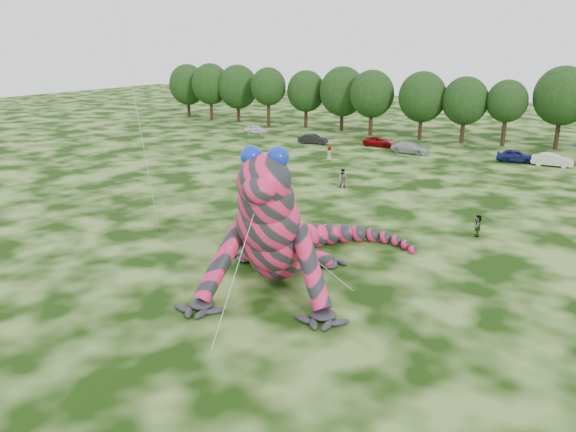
% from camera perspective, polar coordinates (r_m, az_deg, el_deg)
% --- Properties ---
extents(ground, '(240.00, 240.00, 0.00)m').
position_cam_1_polar(ground, '(28.70, -3.62, -10.29)').
color(ground, '#16330A').
rests_on(ground, ground).
extents(inflatable_gecko, '(19.09, 20.68, 8.43)m').
position_cam_1_polar(inflatable_gecko, '(32.47, -0.67, 1.09)').
color(inflatable_gecko, '#DE2156').
rests_on(inflatable_gecko, ground).
extents(tree_0, '(6.91, 6.22, 9.51)m').
position_cam_1_polar(tree_0, '(106.15, -10.13, 12.41)').
color(tree_0, black).
rests_on(tree_0, ground).
extents(tree_1, '(6.74, 6.07, 9.81)m').
position_cam_1_polar(tree_1, '(101.28, -7.86, 12.37)').
color(tree_1, black).
rests_on(tree_1, ground).
extents(tree_2, '(7.04, 6.34, 9.64)m').
position_cam_1_polar(tree_2, '(98.64, -5.10, 12.29)').
color(tree_2, black).
rests_on(tree_2, ground).
extents(tree_3, '(5.81, 5.23, 9.44)m').
position_cam_1_polar(tree_3, '(93.15, -2.00, 11.99)').
color(tree_3, black).
rests_on(tree_3, ground).
extents(tree_4, '(6.22, 5.60, 9.06)m').
position_cam_1_polar(tree_4, '(91.46, 1.85, 11.78)').
color(tree_4, black).
rests_on(tree_4, ground).
extents(tree_5, '(7.16, 6.44, 9.80)m').
position_cam_1_polar(tree_5, '(88.21, 5.54, 11.74)').
color(tree_5, black).
rests_on(tree_5, ground).
extents(tree_6, '(6.52, 5.86, 9.49)m').
position_cam_1_polar(tree_6, '(84.38, 8.49, 11.29)').
color(tree_6, black).
rests_on(tree_6, ground).
extents(tree_7, '(6.68, 6.01, 9.48)m').
position_cam_1_polar(tree_7, '(81.95, 13.43, 10.83)').
color(tree_7, black).
rests_on(tree_7, ground).
extents(tree_8, '(6.14, 5.53, 8.94)m').
position_cam_1_polar(tree_8, '(80.58, 17.48, 10.22)').
color(tree_8, black).
rests_on(tree_8, ground).
extents(tree_9, '(5.27, 4.74, 8.68)m').
position_cam_1_polar(tree_9, '(79.89, 21.25, 9.70)').
color(tree_9, black).
rests_on(tree_9, ground).
extents(tree_10, '(7.09, 6.38, 10.50)m').
position_cam_1_polar(tree_10, '(80.19, 25.98, 9.83)').
color(tree_10, black).
rests_on(tree_10, ground).
extents(car_0, '(3.86, 2.06, 1.25)m').
position_cam_1_polar(car_0, '(86.02, -3.23, 8.79)').
color(car_0, white).
rests_on(car_0, ground).
extents(car_1, '(4.19, 2.15, 1.32)m').
position_cam_1_polar(car_1, '(77.02, 2.56, 7.83)').
color(car_1, black).
rests_on(car_1, ground).
extents(car_2, '(4.55, 2.20, 1.25)m').
position_cam_1_polar(car_2, '(75.98, 9.35, 7.46)').
color(car_2, maroon).
rests_on(car_2, ground).
extents(car_3, '(4.93, 2.27, 1.40)m').
position_cam_1_polar(car_3, '(71.80, 12.31, 6.79)').
color(car_3, '#A4A9AD').
rests_on(car_3, ground).
extents(car_4, '(4.59, 2.56, 1.47)m').
position_cam_1_polar(car_4, '(70.00, 22.17, 5.68)').
color(car_4, '#141852').
rests_on(car_4, ground).
extents(car_5, '(4.39, 1.68, 1.43)m').
position_cam_1_polar(car_5, '(69.34, 25.28, 5.19)').
color(car_5, silver).
rests_on(car_5, ground).
extents(spectator_4, '(0.88, 0.61, 1.72)m').
position_cam_1_polar(spectator_4, '(65.64, 4.21, 6.33)').
color(spectator_4, gray).
rests_on(spectator_4, ground).
extents(spectator_1, '(1.00, 0.84, 1.86)m').
position_cam_1_polar(spectator_1, '(53.31, 5.62, 3.81)').
color(spectator_1, gray).
rests_on(spectator_1, ground).
extents(spectator_0, '(0.64, 0.44, 1.69)m').
position_cam_1_polar(spectator_0, '(52.36, -0.11, 3.55)').
color(spectator_0, gray).
rests_on(spectator_0, ground).
extents(spectator_5, '(0.72, 1.52, 1.58)m').
position_cam_1_polar(spectator_5, '(42.03, 18.71, -0.94)').
color(spectator_5, gray).
rests_on(spectator_5, ground).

